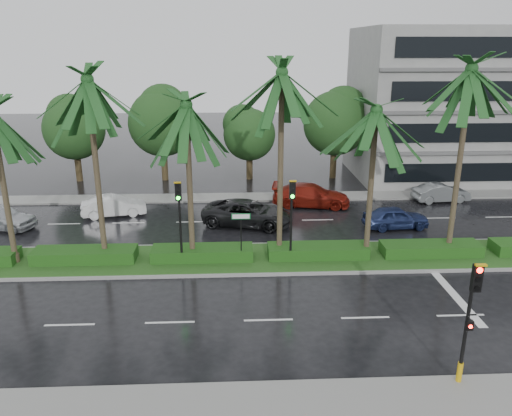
{
  "coord_description": "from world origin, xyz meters",
  "views": [
    {
      "loc": [
        -1.34,
        -22.84,
        10.72
      ],
      "look_at": [
        -0.2,
        1.5,
        2.68
      ],
      "focal_mm": 35.0,
      "sensor_mm": 36.0,
      "label": 1
    }
  ],
  "objects_px": {
    "car_darkgrey": "(248,213)",
    "car_grey": "(441,193)",
    "car_white": "(114,206)",
    "street_sign": "(241,225)",
    "signal_median_left": "(179,211)",
    "car_blue": "(396,217)",
    "signal_near": "(469,319)",
    "car_silver": "(0,217)",
    "car_red": "(311,195)"
  },
  "relations": [
    {
      "from": "signal_median_left",
      "to": "car_blue",
      "type": "height_order",
      "value": "signal_median_left"
    },
    {
      "from": "signal_median_left",
      "to": "car_darkgrey",
      "type": "relative_size",
      "value": 0.79
    },
    {
      "from": "street_sign",
      "to": "car_darkgrey",
      "type": "bearing_deg",
      "value": 85.11
    },
    {
      "from": "signal_median_left",
      "to": "street_sign",
      "type": "xyz_separation_m",
      "value": [
        3.0,
        0.18,
        -0.87
      ]
    },
    {
      "from": "signal_median_left",
      "to": "car_white",
      "type": "bearing_deg",
      "value": 122.35
    },
    {
      "from": "car_darkgrey",
      "to": "car_grey",
      "type": "xyz_separation_m",
      "value": [
        13.91,
        4.18,
        -0.12
      ]
    },
    {
      "from": "car_silver",
      "to": "car_white",
      "type": "bearing_deg",
      "value": -55.48
    },
    {
      "from": "signal_median_left",
      "to": "car_blue",
      "type": "bearing_deg",
      "value": 22.08
    },
    {
      "from": "signal_near",
      "to": "car_grey",
      "type": "relative_size",
      "value": 1.1
    },
    {
      "from": "signal_near",
      "to": "car_blue",
      "type": "relative_size",
      "value": 1.11
    },
    {
      "from": "car_white",
      "to": "car_blue",
      "type": "height_order",
      "value": "car_white"
    },
    {
      "from": "car_blue",
      "to": "car_grey",
      "type": "bearing_deg",
      "value": -48.17
    },
    {
      "from": "signal_near",
      "to": "car_silver",
      "type": "relative_size",
      "value": 0.98
    },
    {
      "from": "street_sign",
      "to": "signal_median_left",
      "type": "bearing_deg",
      "value": -176.53
    },
    {
      "from": "car_red",
      "to": "car_grey",
      "type": "relative_size",
      "value": 1.34
    },
    {
      "from": "signal_median_left",
      "to": "car_grey",
      "type": "bearing_deg",
      "value": 30.37
    },
    {
      "from": "signal_median_left",
      "to": "car_white",
      "type": "xyz_separation_m",
      "value": [
        -5.17,
        8.16,
        -2.33
      ]
    },
    {
      "from": "car_white",
      "to": "street_sign",
      "type": "bearing_deg",
      "value": -146.4
    },
    {
      "from": "car_silver",
      "to": "car_grey",
      "type": "xyz_separation_m",
      "value": [
        28.97,
        4.1,
        -0.1
      ]
    },
    {
      "from": "signal_median_left",
      "to": "signal_near",
      "type": "bearing_deg",
      "value": -44.09
    },
    {
      "from": "car_silver",
      "to": "car_white",
      "type": "height_order",
      "value": "car_silver"
    },
    {
      "from": "car_grey",
      "to": "street_sign",
      "type": "bearing_deg",
      "value": 118.59
    },
    {
      "from": "street_sign",
      "to": "car_silver",
      "type": "distance_m",
      "value": 15.78
    },
    {
      "from": "car_blue",
      "to": "car_grey",
      "type": "xyz_separation_m",
      "value": [
        4.91,
        5.13,
        -0.02
      ]
    },
    {
      "from": "car_silver",
      "to": "car_red",
      "type": "bearing_deg",
      "value": -63.0
    },
    {
      "from": "signal_near",
      "to": "car_darkgrey",
      "type": "height_order",
      "value": "signal_near"
    },
    {
      "from": "signal_median_left",
      "to": "street_sign",
      "type": "height_order",
      "value": "signal_median_left"
    },
    {
      "from": "signal_median_left",
      "to": "car_silver",
      "type": "xyz_separation_m",
      "value": [
        -11.57,
        6.1,
        -2.24
      ]
    },
    {
      "from": "car_blue",
      "to": "car_grey",
      "type": "distance_m",
      "value": 7.1
    },
    {
      "from": "car_white",
      "to": "car_darkgrey",
      "type": "bearing_deg",
      "value": -115.91
    },
    {
      "from": "signal_median_left",
      "to": "car_darkgrey",
      "type": "distance_m",
      "value": 7.31
    },
    {
      "from": "street_sign",
      "to": "car_blue",
      "type": "relative_size",
      "value": 0.66
    },
    {
      "from": "car_silver",
      "to": "signal_median_left",
      "type": "bearing_deg",
      "value": -101.09
    },
    {
      "from": "signal_median_left",
      "to": "car_silver",
      "type": "height_order",
      "value": "signal_median_left"
    },
    {
      "from": "car_red",
      "to": "car_blue",
      "type": "bearing_deg",
      "value": -126.05
    },
    {
      "from": "car_silver",
      "to": "car_blue",
      "type": "xyz_separation_m",
      "value": [
        24.07,
        -1.03,
        -0.08
      ]
    },
    {
      "from": "street_sign",
      "to": "car_darkgrey",
      "type": "xyz_separation_m",
      "value": [
        0.5,
        5.84,
        -1.35
      ]
    },
    {
      "from": "car_darkgrey",
      "to": "car_red",
      "type": "distance_m",
      "value": 5.78
    },
    {
      "from": "signal_near",
      "to": "car_silver",
      "type": "bearing_deg",
      "value": 143.79
    },
    {
      "from": "car_grey",
      "to": "signal_median_left",
      "type": "bearing_deg",
      "value": 114.14
    },
    {
      "from": "signal_near",
      "to": "car_silver",
      "type": "distance_m",
      "value": 26.79
    },
    {
      "from": "car_grey",
      "to": "car_darkgrey",
      "type": "bearing_deg",
      "value": 100.49
    },
    {
      "from": "car_darkgrey",
      "to": "car_grey",
      "type": "distance_m",
      "value": 14.52
    },
    {
      "from": "signal_near",
      "to": "car_grey",
      "type": "xyz_separation_m",
      "value": [
        7.41,
        19.89,
        -1.85
      ]
    },
    {
      "from": "street_sign",
      "to": "car_white",
      "type": "relative_size",
      "value": 0.64
    },
    {
      "from": "car_white",
      "to": "car_red",
      "type": "distance_m",
      "value": 13.25
    },
    {
      "from": "signal_near",
      "to": "car_silver",
      "type": "xyz_separation_m",
      "value": [
        -21.57,
        15.79,
        -1.75
      ]
    },
    {
      "from": "car_white",
      "to": "car_grey",
      "type": "relative_size",
      "value": 1.03
    },
    {
      "from": "car_darkgrey",
      "to": "signal_near",
      "type": "bearing_deg",
      "value": -142.97
    },
    {
      "from": "signal_near",
      "to": "car_white",
      "type": "bearing_deg",
      "value": 130.36
    }
  ]
}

